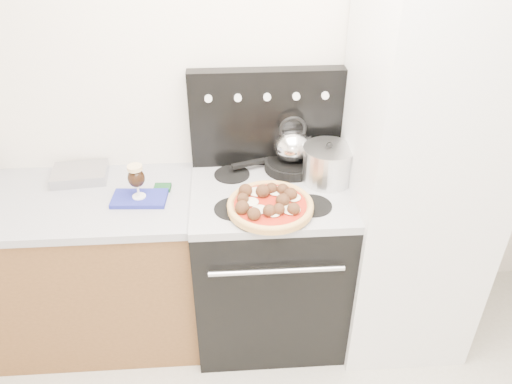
{
  "coord_description": "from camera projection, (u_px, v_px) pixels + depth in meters",
  "views": [
    {
      "loc": [
        -0.12,
        -0.82,
        2.23
      ],
      "look_at": [
        0.0,
        1.05,
        0.99
      ],
      "focal_mm": 35.0,
      "sensor_mm": 36.0,
      "label": 1
    }
  ],
  "objects": [
    {
      "name": "backguard",
      "position": [
        266.0,
        118.0,
        2.49
      ],
      "size": [
        0.76,
        0.08,
        0.5
      ],
      "primitive_type": "cube",
      "color": "black",
      "rests_on": "cooktop"
    },
    {
      "name": "stock_pot",
      "position": [
        328.0,
        165.0,
        2.42
      ],
      "size": [
        0.28,
        0.28,
        0.17
      ],
      "primitive_type": "cylinder",
      "rotation": [
        0.0,
        0.0,
        0.18
      ],
      "color": "silver",
      "rests_on": "cooktop"
    },
    {
      "name": "countertop",
      "position": [
        39.0,
        202.0,
        2.38
      ],
      "size": [
        1.48,
        0.63,
        0.04
      ],
      "primitive_type": "cube",
      "color": "#A3A4AD",
      "rests_on": "base_cabinet"
    },
    {
      "name": "beer_glass",
      "position": [
        137.0,
        181.0,
        2.3
      ],
      "size": [
        0.1,
        0.1,
        0.17
      ],
      "primitive_type": null,
      "rotation": [
        0.0,
        0.0,
        -0.26
      ],
      "color": "black",
      "rests_on": "oven_mitt"
    },
    {
      "name": "pizza",
      "position": [
        270.0,
        204.0,
        2.23
      ],
      "size": [
        0.49,
        0.49,
        0.06
      ],
      "primitive_type": null,
      "rotation": [
        0.0,
        0.0,
        -0.33
      ],
      "color": "#E3A255",
      "rests_on": "pizza_pan"
    },
    {
      "name": "cooktop",
      "position": [
        270.0,
        193.0,
        2.41
      ],
      "size": [
        0.76,
        0.65,
        0.04
      ],
      "primitive_type": "cube",
      "color": "#ADADB2",
      "rests_on": "stove_body"
    },
    {
      "name": "stove_body",
      "position": [
        269.0,
        265.0,
        2.66
      ],
      "size": [
        0.76,
        0.65,
        0.88
      ],
      "primitive_type": "cube",
      "color": "black",
      "rests_on": "ground"
    },
    {
      "name": "base_cabinet",
      "position": [
        60.0,
        273.0,
        2.62
      ],
      "size": [
        1.45,
        0.6,
        0.86
      ],
      "primitive_type": "cube",
      "color": "brown",
      "rests_on": "ground"
    },
    {
      "name": "foil_sheet",
      "position": [
        80.0,
        174.0,
        2.5
      ],
      "size": [
        0.28,
        0.22,
        0.05
      ],
      "primitive_type": "cube",
      "rotation": [
        0.0,
        0.0,
        0.09
      ],
      "color": "silver",
      "rests_on": "countertop"
    },
    {
      "name": "tea_kettle",
      "position": [
        292.0,
        143.0,
        2.48
      ],
      "size": [
        0.22,
        0.22,
        0.2
      ],
      "primitive_type": null,
      "rotation": [
        0.0,
        0.0,
        -0.19
      ],
      "color": "silver",
      "rests_on": "skillet"
    },
    {
      "name": "room_shell",
      "position": [
        272.0,
        259.0,
        1.48
      ],
      "size": [
        3.52,
        3.01,
        2.52
      ],
      "color": "beige",
      "rests_on": "ground"
    },
    {
      "name": "skillet",
      "position": [
        291.0,
        165.0,
        2.55
      ],
      "size": [
        0.35,
        0.35,
        0.05
      ],
      "primitive_type": "cylinder",
      "rotation": [
        0.0,
        0.0,
        0.32
      ],
      "color": "black",
      "rests_on": "cooktop"
    },
    {
      "name": "oven_mitt",
      "position": [
        139.0,
        199.0,
        2.35
      ],
      "size": [
        0.26,
        0.16,
        0.02
      ],
      "primitive_type": "cube",
      "rotation": [
        0.0,
        0.0,
        -0.06
      ],
      "color": "navy",
      "rests_on": "countertop"
    },
    {
      "name": "pizza_pan",
      "position": [
        270.0,
        210.0,
        2.25
      ],
      "size": [
        0.41,
        0.41,
        0.01
      ],
      "primitive_type": "cylinder",
      "rotation": [
        0.0,
        0.0,
        0.21
      ],
      "color": "black",
      "rests_on": "cooktop"
    },
    {
      "name": "fridge",
      "position": [
        416.0,
        182.0,
        2.4
      ],
      "size": [
        0.64,
        0.68,
        1.9
      ],
      "primitive_type": "cube",
      "color": "silver",
      "rests_on": "ground"
    }
  ]
}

